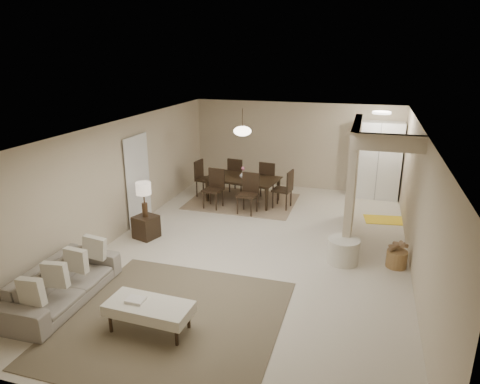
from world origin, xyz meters
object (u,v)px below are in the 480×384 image
(ottoman_bench, at_px, (149,309))
(side_table, at_px, (146,227))
(pantry_cabinet, at_px, (378,160))
(sofa, at_px, (63,284))
(round_pouf, at_px, (343,251))
(dining_table, at_px, (242,190))
(wicker_basket, at_px, (397,259))

(ottoman_bench, distance_m, side_table, 3.36)
(pantry_cabinet, bearing_deg, ottoman_bench, -113.23)
(sofa, relative_size, round_pouf, 3.52)
(round_pouf, height_order, dining_table, dining_table)
(pantry_cabinet, distance_m, dining_table, 3.78)
(dining_table, bearing_deg, round_pouf, -36.52)
(sofa, distance_m, wicker_basket, 5.90)
(round_pouf, relative_size, wicker_basket, 1.60)
(ottoman_bench, height_order, dining_table, dining_table)
(side_table, bearing_deg, ottoman_bench, -60.64)
(pantry_cabinet, relative_size, wicker_basket, 5.52)
(side_table, xyz_separation_m, wicker_basket, (5.15, 0.15, -0.08))
(sofa, bearing_deg, pantry_cabinet, -36.19)
(pantry_cabinet, xyz_separation_m, ottoman_bench, (-3.10, -7.23, -0.69))
(pantry_cabinet, height_order, round_pouf, pantry_cabinet)
(sofa, bearing_deg, wicker_basket, -63.37)
(pantry_cabinet, relative_size, dining_table, 1.10)
(wicker_basket, distance_m, dining_table, 4.69)
(sofa, relative_size, ottoman_bench, 1.69)
(side_table, relative_size, wicker_basket, 1.29)
(wicker_basket, bearing_deg, sofa, -151.91)
(round_pouf, bearing_deg, side_table, -179.37)
(round_pouf, distance_m, dining_table, 4.00)
(pantry_cabinet, distance_m, ottoman_bench, 7.89)
(sofa, xyz_separation_m, wicker_basket, (5.20, 2.78, -0.15))
(round_pouf, distance_m, wicker_basket, 0.99)
(pantry_cabinet, height_order, side_table, pantry_cabinet)
(sofa, height_order, dining_table, dining_table)
(sofa, bearing_deg, side_table, -2.55)
(side_table, bearing_deg, sofa, -91.09)
(dining_table, bearing_deg, side_table, -106.71)
(round_pouf, xyz_separation_m, dining_table, (-2.84, 2.82, 0.10))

